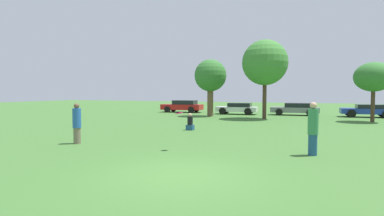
% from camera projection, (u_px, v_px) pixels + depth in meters
% --- Properties ---
extents(ground_plane, '(120.00, 120.00, 0.00)m').
position_uv_depth(ground_plane, '(180.00, 175.00, 8.52)').
color(ground_plane, '#3D6B2D').
extents(person_thrower, '(0.36, 0.36, 1.77)m').
position_uv_depth(person_thrower, '(77.00, 123.00, 13.61)').
color(person_thrower, '#726651').
rests_on(person_thrower, ground).
extents(person_catcher, '(0.36, 0.36, 1.91)m').
position_uv_depth(person_catcher, '(313.00, 128.00, 11.08)').
color(person_catcher, navy).
rests_on(person_catcher, ground).
extents(frisbee, '(0.29, 0.29, 0.11)m').
position_uv_depth(frisbee, '(179.00, 113.00, 12.06)').
color(frisbee, '#F21E72').
extents(bystander_sitting, '(0.43, 0.36, 1.00)m').
position_uv_depth(bystander_sitting, '(190.00, 123.00, 18.48)').
color(bystander_sitting, navy).
rests_on(bystander_sitting, ground).
extents(tree_0, '(2.97, 2.97, 5.28)m').
position_uv_depth(tree_0, '(210.00, 76.00, 28.87)').
color(tree_0, brown).
rests_on(tree_0, ground).
extents(tree_1, '(3.79, 3.79, 6.60)m').
position_uv_depth(tree_1, '(265.00, 63.00, 25.88)').
color(tree_1, '#473323').
rests_on(tree_1, ground).
extents(tree_2, '(2.77, 2.77, 4.49)m').
position_uv_depth(tree_2, '(374.00, 77.00, 23.25)').
color(tree_2, '#473323').
rests_on(tree_2, ground).
extents(parked_car_red, '(4.58, 2.18, 1.33)m').
position_uv_depth(parked_car_red, '(183.00, 106.00, 34.54)').
color(parked_car_red, red).
rests_on(parked_car_red, ground).
extents(parked_car_white, '(4.17, 2.08, 1.15)m').
position_uv_depth(parked_car_white, '(237.00, 108.00, 31.49)').
color(parked_car_white, silver).
rests_on(parked_car_white, ground).
extents(parked_car_grey, '(4.56, 2.07, 1.19)m').
position_uv_depth(parked_car_grey, '(295.00, 109.00, 30.19)').
color(parked_car_grey, slate).
rests_on(parked_car_grey, ground).
extents(parked_car_blue, '(4.46, 2.04, 1.15)m').
position_uv_depth(parked_car_blue, '(368.00, 110.00, 27.74)').
color(parked_car_blue, '#1E389E').
rests_on(parked_car_blue, ground).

